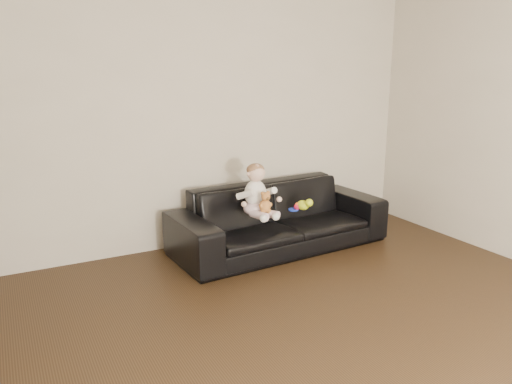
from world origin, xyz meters
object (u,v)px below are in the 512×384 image
teddy_bear (265,203)px  sofa (280,217)px  toy_rattle (297,207)px  baby (257,193)px  toy_green (303,205)px  toy_blue_disc (293,210)px

teddy_bear → sofa: bearing=27.1°
sofa → teddy_bear: (-0.31, -0.26, 0.26)m
teddy_bear → toy_rattle: 0.45m
baby → toy_rattle: (0.43, -0.02, -0.18)m
teddy_bear → toy_green: teddy_bear is taller
teddy_bear → toy_blue_disc: bearing=5.3°
sofa → toy_green: sofa is taller
sofa → baby: 0.46m
baby → toy_blue_disc: baby is taller
baby → toy_green: 0.51m
toy_rattle → toy_blue_disc: toy_rattle is taller
toy_green → toy_rattle: toy_green is taller
toy_rattle → sofa: bearing=129.0°
baby → toy_green: baby is taller
toy_blue_disc → toy_rattle: bearing=-7.3°
sofa → toy_rattle: bearing=-54.6°
sofa → toy_rattle: 0.22m
toy_green → toy_blue_disc: toy_green is taller
toy_green → teddy_bear: bearing=-167.9°
baby → toy_green: size_ratio=3.61×
toy_green → toy_blue_disc: (-0.09, 0.03, -0.04)m
sofa → toy_green: 0.27m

